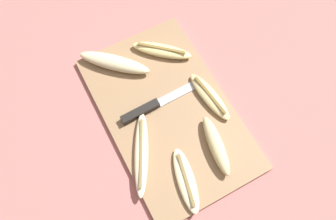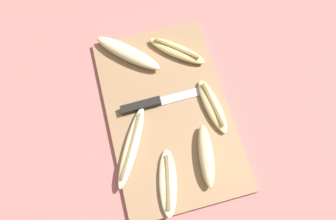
{
  "view_description": "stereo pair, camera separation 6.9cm",
  "coord_description": "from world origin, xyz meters",
  "px_view_note": "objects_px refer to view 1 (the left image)",
  "views": [
    {
      "loc": [
        0.26,
        -0.14,
        0.77
      ],
      "look_at": [
        0.0,
        0.0,
        0.02
      ],
      "focal_mm": 35.0,
      "sensor_mm": 36.0,
      "label": 1
    },
    {
      "loc": [
        0.29,
        -0.08,
        0.77
      ],
      "look_at": [
        0.0,
        0.0,
        0.02
      ],
      "focal_mm": 35.0,
      "sensor_mm": 36.0,
      "label": 2
    }
  ],
  "objects_px": {
    "knife": "(148,108)",
    "banana_mellow_near": "(216,145)",
    "banana_cream_curved": "(114,63)",
    "banana_golden_short": "(162,50)",
    "banana_pale_long": "(186,180)",
    "banana_spotted_left": "(210,97)",
    "banana_bright_far": "(141,154)"
  },
  "relations": [
    {
      "from": "banana_golden_short",
      "to": "banana_pale_long",
      "type": "xyz_separation_m",
      "value": [
        0.33,
        -0.11,
        -0.0
      ]
    },
    {
      "from": "banana_mellow_near",
      "to": "banana_pale_long",
      "type": "bearing_deg",
      "value": -70.5
    },
    {
      "from": "banana_mellow_near",
      "to": "knife",
      "type": "bearing_deg",
      "value": -149.19
    },
    {
      "from": "banana_golden_short",
      "to": "banana_mellow_near",
      "type": "relative_size",
      "value": 0.95
    },
    {
      "from": "banana_golden_short",
      "to": "banana_bright_far",
      "type": "height_order",
      "value": "banana_golden_short"
    },
    {
      "from": "banana_spotted_left",
      "to": "banana_cream_curved",
      "type": "distance_m",
      "value": 0.26
    },
    {
      "from": "knife",
      "to": "banana_cream_curved",
      "type": "relative_size",
      "value": 1.35
    },
    {
      "from": "banana_pale_long",
      "to": "banana_spotted_left",
      "type": "bearing_deg",
      "value": 134.6
    },
    {
      "from": "knife",
      "to": "banana_spotted_left",
      "type": "distance_m",
      "value": 0.16
    },
    {
      "from": "knife",
      "to": "banana_spotted_left",
      "type": "xyz_separation_m",
      "value": [
        0.05,
        0.15,
        0.0
      ]
    },
    {
      "from": "knife",
      "to": "banana_mellow_near",
      "type": "bearing_deg",
      "value": 29.71
    },
    {
      "from": "banana_mellow_near",
      "to": "banana_pale_long",
      "type": "distance_m",
      "value": 0.11
    },
    {
      "from": "knife",
      "to": "banana_mellow_near",
      "type": "height_order",
      "value": "banana_mellow_near"
    },
    {
      "from": "knife",
      "to": "banana_cream_curved",
      "type": "bearing_deg",
      "value": -173.87
    },
    {
      "from": "knife",
      "to": "banana_pale_long",
      "type": "distance_m",
      "value": 0.2
    },
    {
      "from": "banana_spotted_left",
      "to": "banana_bright_far",
      "type": "bearing_deg",
      "value": -77.12
    },
    {
      "from": "banana_bright_far",
      "to": "knife",
      "type": "bearing_deg",
      "value": 145.82
    },
    {
      "from": "banana_golden_short",
      "to": "banana_spotted_left",
      "type": "distance_m",
      "value": 0.18
    },
    {
      "from": "banana_mellow_near",
      "to": "banana_cream_curved",
      "type": "height_order",
      "value": "same"
    },
    {
      "from": "knife",
      "to": "banana_bright_far",
      "type": "distance_m",
      "value": 0.12
    },
    {
      "from": "banana_cream_curved",
      "to": "banana_pale_long",
      "type": "xyz_separation_m",
      "value": [
        0.35,
        0.02,
        -0.01
      ]
    },
    {
      "from": "banana_spotted_left",
      "to": "banana_pale_long",
      "type": "bearing_deg",
      "value": -45.4
    },
    {
      "from": "banana_golden_short",
      "to": "banana_bright_far",
      "type": "distance_m",
      "value": 0.28
    },
    {
      "from": "banana_bright_far",
      "to": "banana_spotted_left",
      "type": "height_order",
      "value": "banana_bright_far"
    },
    {
      "from": "banana_spotted_left",
      "to": "banana_pale_long",
      "type": "xyz_separation_m",
      "value": [
        0.15,
        -0.16,
        -0.0
      ]
    },
    {
      "from": "knife",
      "to": "banana_bright_far",
      "type": "height_order",
      "value": "banana_bright_far"
    },
    {
      "from": "knife",
      "to": "banana_pale_long",
      "type": "xyz_separation_m",
      "value": [
        0.2,
        -0.0,
        0.0
      ]
    },
    {
      "from": "knife",
      "to": "banana_pale_long",
      "type": "bearing_deg",
      "value": -2.24
    },
    {
      "from": "knife",
      "to": "banana_spotted_left",
      "type": "height_order",
      "value": "banana_spotted_left"
    },
    {
      "from": "banana_cream_curved",
      "to": "banana_spotted_left",
      "type": "bearing_deg",
      "value": 40.67
    },
    {
      "from": "knife",
      "to": "banana_spotted_left",
      "type": "bearing_deg",
      "value": 71.63
    },
    {
      "from": "banana_bright_far",
      "to": "banana_pale_long",
      "type": "xyz_separation_m",
      "value": [
        0.1,
        0.06,
        -0.0
      ]
    }
  ]
}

